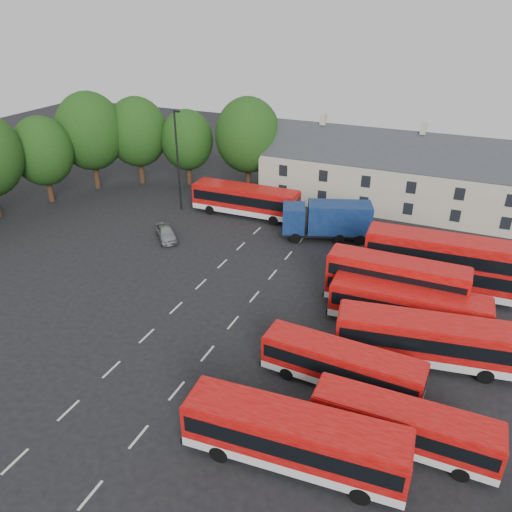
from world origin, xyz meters
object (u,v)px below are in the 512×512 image
object	(u,v)px
bus_row_a	(294,436)
silver_car	(166,233)
bus_dd_south	(396,282)
lamppost	(178,159)
box_truck	(328,219)

from	to	relation	value
bus_row_a	silver_car	world-z (taller)	bus_row_a
bus_dd_south	bus_row_a	bearing A→B (deg)	-97.52
lamppost	bus_dd_south	bearing A→B (deg)	-23.44
bus_dd_south	silver_car	bearing A→B (deg)	170.66
bus_row_a	box_truck	bearing A→B (deg)	98.83
bus_row_a	box_truck	size ratio (longest dim) A/B	1.28
bus_dd_south	silver_car	xyz separation A→B (m)	(-23.21, 3.73, -1.72)
silver_car	lamppost	bearing A→B (deg)	67.21
box_truck	silver_car	world-z (taller)	box_truck
bus_dd_south	box_truck	distance (m)	13.32
bus_row_a	lamppost	bearing A→B (deg)	126.25
silver_car	bus_row_a	bearing A→B (deg)	-87.65
bus_dd_south	lamppost	distance (m)	28.59
bus_dd_south	box_truck	size ratio (longest dim) A/B	1.15
bus_dd_south	silver_car	world-z (taller)	bus_dd_south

